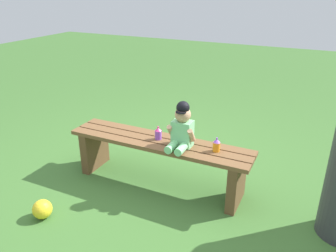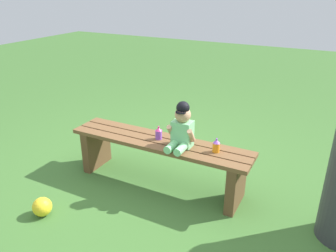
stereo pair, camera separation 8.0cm
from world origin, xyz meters
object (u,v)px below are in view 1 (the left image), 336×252
at_px(child_figure, 182,128).
at_px(toy_ball, 42,209).
at_px(sippy_cup_right, 216,145).
at_px(sippy_cup_left, 158,133).
at_px(park_bench, 159,154).

height_order(child_figure, toy_ball, child_figure).
xyz_separation_m(child_figure, sippy_cup_right, (0.30, 0.04, -0.12)).
relative_size(child_figure, sippy_cup_left, 3.26).
bearing_deg(park_bench, sippy_cup_left, 126.91).
relative_size(child_figure, toy_ball, 2.58).
bearing_deg(sippy_cup_left, sippy_cup_right, 0.00).
bearing_deg(sippy_cup_left, child_figure, -10.09).
distance_m(park_bench, child_figure, 0.39).
xyz_separation_m(park_bench, toy_ball, (-0.62, -0.85, -0.23)).
height_order(child_figure, sippy_cup_right, child_figure).
height_order(child_figure, sippy_cup_left, child_figure).
relative_size(park_bench, toy_ball, 10.84).
bearing_deg(park_bench, sippy_cup_right, 2.17).
bearing_deg(sippy_cup_left, park_bench, -53.09).
bearing_deg(toy_ball, child_figure, 44.23).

